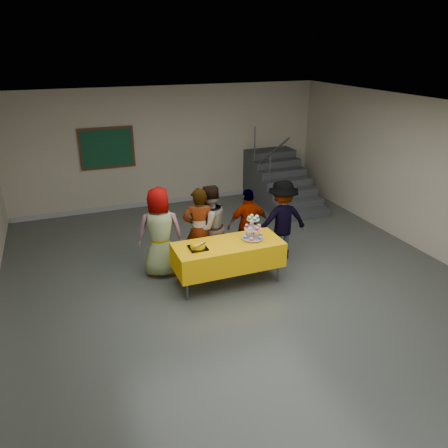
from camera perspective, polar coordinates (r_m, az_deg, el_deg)
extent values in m
plane|color=#4C514C|center=(7.47, 3.35, -9.37)|extent=(10.00, 10.00, 0.00)
cube|color=#BCB398|center=(11.33, -7.11, 9.97)|extent=(8.00, 0.04, 3.00)
cube|color=#BCB398|center=(9.15, 27.14, 4.56)|extent=(0.04, 10.00, 3.00)
cube|color=silver|center=(6.41, 3.98, 14.04)|extent=(8.00, 10.00, 0.04)
cube|color=#999999|center=(11.71, -6.75, 3.07)|extent=(7.90, 0.03, 0.12)
cylinder|color=#595960|center=(7.19, -4.87, -7.40)|extent=(0.04, 0.04, 0.73)
cylinder|color=#595960|center=(7.75, 7.14, -5.11)|extent=(0.04, 0.04, 0.73)
cylinder|color=#595960|center=(7.68, -6.12, -5.36)|extent=(0.04, 0.04, 0.73)
cylinder|color=#595960|center=(8.21, 5.25, -3.37)|extent=(0.04, 0.04, 0.73)
cube|color=#595960|center=(7.50, 0.55, -2.74)|extent=(1.80, 0.70, 0.02)
cube|color=#FFB205|center=(7.58, 0.55, -4.03)|extent=(1.88, 0.78, 0.44)
cylinder|color=silver|center=(7.65, 3.75, -1.94)|extent=(0.18, 0.18, 0.01)
cylinder|color=silver|center=(7.57, 3.79, -0.53)|extent=(0.02, 0.02, 0.42)
cylinder|color=silver|center=(7.64, 3.75, -1.77)|extent=(0.38, 0.38, 0.01)
cylinder|color=silver|center=(7.58, 3.79, -0.60)|extent=(0.30, 0.30, 0.01)
cylinder|color=silver|center=(7.51, 3.82, 0.60)|extent=(0.22, 0.22, 0.01)
cube|color=black|center=(7.31, -3.44, -3.13)|extent=(0.30, 0.30, 0.02)
cylinder|color=#FFB800|center=(7.29, -3.44, -2.82)|extent=(0.25, 0.25, 0.07)
ellipsoid|color=#FFB800|center=(7.28, -3.45, -2.57)|extent=(0.25, 0.25, 0.05)
ellipsoid|color=white|center=(7.25, -3.03, -2.51)|extent=(0.08, 0.08, 0.02)
cube|color=silver|center=(7.15, -3.28, -2.89)|extent=(0.30, 0.16, 0.04)
imported|color=slate|center=(7.85, -8.34, -1.08)|extent=(0.91, 0.69, 1.65)
imported|color=slate|center=(7.91, -3.26, -0.83)|extent=(0.67, 0.54, 1.61)
imported|color=slate|center=(8.09, -1.99, -0.33)|extent=(0.93, 0.82, 1.59)
imported|color=slate|center=(8.40, 3.21, -0.08)|extent=(0.86, 0.41, 1.42)
imported|color=slate|center=(8.48, 7.58, 0.51)|extent=(1.06, 0.67, 1.58)
cube|color=#424447|center=(10.77, 10.44, 1.23)|extent=(1.30, 0.30, 0.18)
cube|color=#424447|center=(10.98, 9.67, 2.20)|extent=(1.30, 0.30, 0.36)
cube|color=#424447|center=(11.19, 8.93, 3.14)|extent=(1.30, 0.30, 0.54)
cube|color=#424447|center=(11.40, 8.21, 4.04)|extent=(1.30, 0.30, 0.72)
cube|color=#424447|center=(11.62, 7.52, 4.90)|extent=(1.30, 0.30, 0.90)
cube|color=#424447|center=(11.85, 6.85, 5.74)|extent=(1.30, 0.30, 1.08)
cube|color=#424447|center=(12.08, 6.21, 6.54)|extent=(1.30, 0.30, 1.26)
cube|color=#424447|center=(12.33, 5.57, 6.90)|extent=(1.30, 0.30, 1.26)
cylinder|color=#595960|center=(10.31, 7.86, 2.57)|extent=(0.04, 0.04, 0.90)
cylinder|color=#595960|center=(10.82, 5.98, 6.62)|extent=(0.04, 0.04, 0.90)
cylinder|color=#595960|center=(11.47, 4.03, 10.39)|extent=(0.04, 0.04, 0.90)
cylinder|color=#595960|center=(10.75, 5.96, 9.00)|extent=(0.04, 1.85, 1.20)
cube|color=#472B16|center=(11.02, -15.03, 9.55)|extent=(1.30, 0.04, 1.00)
cube|color=#17492C|center=(10.99, -15.01, 9.52)|extent=(1.18, 0.02, 0.88)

